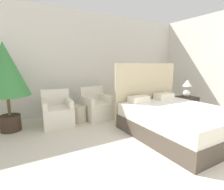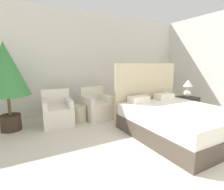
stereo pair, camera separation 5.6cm
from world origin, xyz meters
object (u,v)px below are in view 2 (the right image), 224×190
Objects in this scene: armchair_near_window_left at (58,114)px; nightstand at (186,107)px; potted_palm at (6,72)px; bed at (175,119)px; table_lamp at (188,87)px; side_table at (79,114)px; armchair_near_window_right at (97,108)px.

nightstand is (3.23, -1.01, 0.00)m from armchair_near_window_left.
potted_palm is (-0.97, 0.12, 0.99)m from armchair_near_window_left.
bed is 4.38× the size of table_lamp.
side_table is (0.51, -0.03, -0.07)m from armchair_near_window_left.
bed reaches higher than table_lamp.
potted_palm is 3.46× the size of nightstand.
table_lamp is at bearing 30.47° from bed.
bed is at bearing -35.99° from armchair_near_window_left.
table_lamp is at bearing 38.44° from nightstand.
armchair_near_window_right reaches higher than nightstand.
bed is at bearing -32.10° from potted_palm.
side_table is (1.48, -0.15, -1.06)m from potted_palm.
armchair_near_window_right is 2.01× the size of side_table.
armchair_near_window_left is 1.02m from armchair_near_window_right.
potted_palm is 4.38m from table_lamp.
armchair_near_window_left is 1.00× the size of armchair_near_window_right.
armchair_near_window_right is at bearing 5.09° from armchair_near_window_left.
potted_palm is 1.83m from side_table.
bed is 2.52× the size of armchair_near_window_left.
nightstand is at bearing -12.30° from armchair_near_window_left.
bed is 2.64m from armchair_near_window_left.
armchair_near_window_left is 3.39m from nightstand.
potted_palm is at bearing 164.89° from nightstand.
bed is 2.27m from side_table.
table_lamp reaches higher than armchair_near_window_right.
armchair_near_window_right is 0.44× the size of potted_palm.
potted_palm is 3.99× the size of table_lamp.
armchair_near_window_right reaches higher than side_table.
side_table is at bearing 130.99° from bed.
nightstand is (4.20, -1.13, -0.99)m from potted_palm.
bed is at bearing -149.53° from table_lamp.
armchair_near_window_left is 1.39m from potted_palm.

